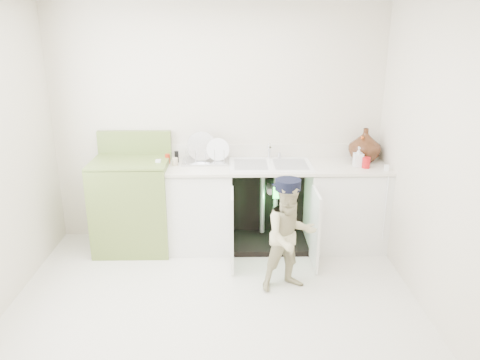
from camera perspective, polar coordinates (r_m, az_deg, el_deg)
The scene contains 5 objects.
ground at distance 4.10m, azimuth -3.09°, elevation -15.28°, with size 3.50×3.50×0.00m, color beige.
room_shell at distance 3.56m, azimuth -3.43°, elevation 1.73°, with size 6.00×5.50×1.26m.
counter_run at distance 4.97m, azimuth 4.08°, elevation -2.77°, with size 2.44×1.02×1.25m.
avocado_stove at distance 5.03m, azimuth -12.89°, elevation -2.75°, with size 0.78×0.65×1.21m.
repair_worker at distance 4.15m, azimuth 6.10°, elevation -6.70°, with size 0.59×0.81×1.03m.
Camera 1 is at (0.15, -3.41, 2.26)m, focal length 35.00 mm.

